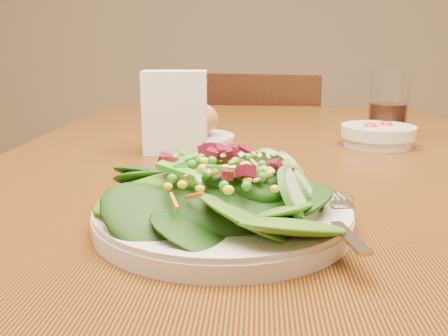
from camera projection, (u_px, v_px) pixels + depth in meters
The scene contains 7 objects.
dining_table at pixel (264, 219), 0.83m from camera, with size 0.90×1.40×0.75m.
chair_far at pixel (265, 187), 1.73m from camera, with size 0.45×0.46×0.84m.
salad_plate at pixel (232, 200), 0.51m from camera, with size 0.27×0.27×0.08m.
bread_plate at pixel (193, 127), 0.93m from camera, with size 0.16×0.16×0.08m.
tomato_bowl at pixel (378, 135), 0.92m from camera, with size 0.13×0.13×0.04m.
drinking_glass at pixel (388, 108), 0.99m from camera, with size 0.08×0.08×0.13m.
napkin_holder at pixel (175, 110), 0.85m from camera, with size 0.11×0.07×0.14m.
Camera 1 is at (-0.01, -0.79, 0.94)m, focal length 40.00 mm.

